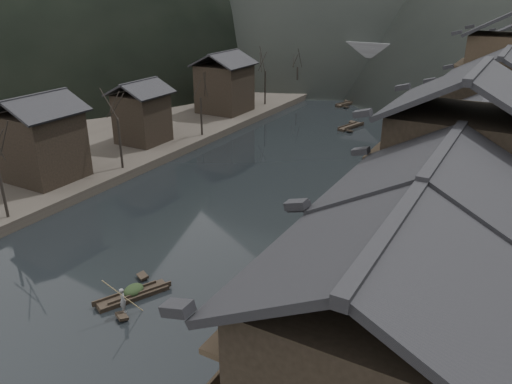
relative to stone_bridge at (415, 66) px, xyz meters
The scene contains 12 objects.
water 72.18m from the stone_bridge, 90.00° to the right, with size 300.00×300.00×0.00m, color black.
left_bank 47.64m from the stone_bridge, 137.56° to the right, with size 40.00×200.00×1.20m, color #2D2823.
stilt_houses 55.18m from the stone_bridge, 71.70° to the right, with size 9.00×67.60×17.01m.
left_houses 55.79m from the stone_bridge, 111.56° to the right, with size 8.10×53.20×8.73m.
bare_trees 50.82m from the stone_bridge, 109.55° to the right, with size 3.76×74.63×7.52m.
moored_sampans 51.96m from the stone_bridge, 76.32° to the right, with size 2.41×61.14×0.47m.
midriver_boats 21.70m from the stone_bridge, 88.93° to the right, with size 17.72×37.27×0.45m.
stone_bridge is the anchor object (origin of this frame).
hero_sampan 72.37m from the stone_bridge, 90.23° to the right, with size 2.96×4.93×0.44m.
cargo_heap 72.13m from the stone_bridge, 90.31° to the right, with size 1.11×1.46×0.67m, color black.
boatman 73.90m from the stone_bridge, 89.63° to the right, with size 0.61×0.40×1.66m, color slate.
bamboo_pole 73.82m from the stone_bridge, 89.47° to the right, with size 0.06×0.06×3.92m, color #8C7A51.
Camera 1 is at (19.89, -19.72, 18.67)m, focal length 35.00 mm.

